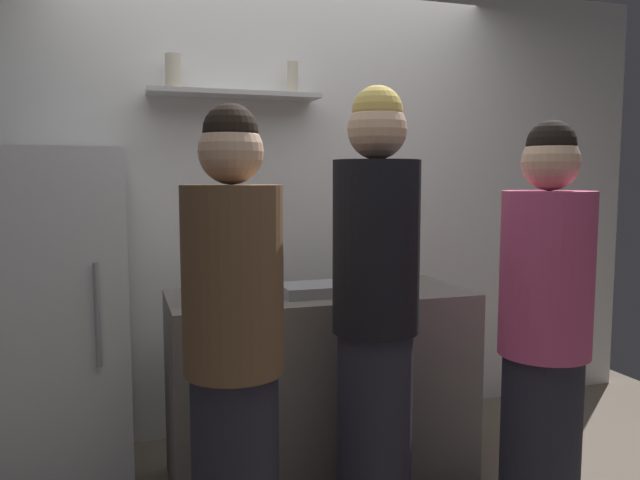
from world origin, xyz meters
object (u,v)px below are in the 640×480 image
refrigerator (64,319)px  water_bottle_plastic (391,265)px  person_blonde (375,317)px  baking_pan (318,289)px  wine_bottle_pale_glass (195,276)px  wine_bottle_dark_glass (395,268)px  utensil_holder (205,282)px  person_pink_top (544,344)px  person_brown_jacket (234,360)px

refrigerator → water_bottle_plastic: (1.55, -0.27, 0.22)m
person_blonde → baking_pan: bearing=100.7°
wine_bottle_pale_glass → wine_bottle_dark_glass: bearing=-0.1°
refrigerator → person_blonde: bearing=-35.4°
water_bottle_plastic → wine_bottle_dark_glass: bearing=-106.8°
utensil_holder → wine_bottle_pale_glass: wine_bottle_pale_glass is taller
baking_pan → person_pink_top: person_pink_top is taller
person_pink_top → person_blonde: bearing=-58.3°
refrigerator → utensil_holder: 0.69m
refrigerator → wine_bottle_pale_glass: bearing=-35.0°
wine_bottle_dark_glass → water_bottle_plastic: bearing=73.2°
person_blonde → person_pink_top: 0.64m
baking_pan → wine_bottle_dark_glass: 0.39m
wine_bottle_pale_glass → water_bottle_plastic: 0.99m
baking_pan → wine_bottle_dark_glass: size_ratio=1.12×
utensil_holder → water_bottle_plastic: size_ratio=0.95×
wine_bottle_pale_glass → person_pink_top: 1.45m
baking_pan → wine_bottle_dark_glass: bearing=-5.0°
utensil_holder → person_brown_jacket: (-0.01, -0.83, -0.13)m
refrigerator → person_blonde: size_ratio=0.88×
baking_pan → utensil_holder: utensil_holder is taller
person_blonde → person_pink_top: person_blonde is taller
baking_pan → person_brown_jacket: 0.86m
refrigerator → person_brown_jacket: size_ratio=0.94×
person_blonde → wine_bottle_dark_glass: bearing=59.3°
wine_bottle_dark_glass → refrigerator: bearing=165.3°
baking_pan → person_blonde: 0.51m
refrigerator → person_blonde: person_blonde is taller
baking_pan → water_bottle_plastic: water_bottle_plastic is taller
utensil_holder → person_pink_top: (1.15, -0.94, -0.15)m
baking_pan → person_brown_jacket: size_ratio=0.20×
wine_bottle_dark_glass → person_blonde: bearing=-122.7°
water_bottle_plastic → person_brown_jacket: (-0.93, -0.77, -0.18)m
baking_pan → person_blonde: size_ratio=0.19×
refrigerator → baking_pan: (1.13, -0.36, 0.14)m
refrigerator → utensil_holder: refrigerator is taller
water_bottle_plastic → person_pink_top: size_ratio=0.14×
person_pink_top → person_brown_jacket: person_brown_jacket is taller
refrigerator → person_blonde: 1.49m
utensil_holder → person_blonde: (0.58, -0.65, -0.07)m
baking_pan → person_blonde: person_blonde is taller
wine_bottle_dark_glass → person_pink_top: 0.82m
wine_bottle_pale_glass → person_blonde: person_blonde is taller
person_blonde → person_pink_top: (0.57, -0.29, -0.08)m
wine_bottle_dark_glass → wine_bottle_pale_glass: 0.95m
wine_bottle_dark_glass → person_brown_jacket: size_ratio=0.18×
wine_bottle_pale_glass → person_pink_top: person_pink_top is taller
refrigerator → utensil_holder: size_ratio=7.00×
wine_bottle_pale_glass → person_blonde: 0.81m
baking_pan → wine_bottle_pale_glass: 0.58m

